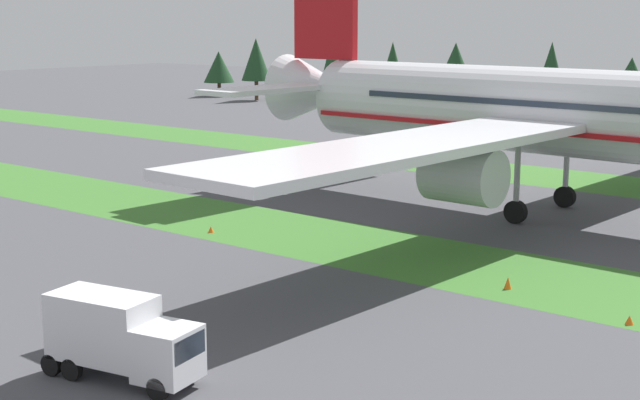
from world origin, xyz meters
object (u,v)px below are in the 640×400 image
at_px(airliner, 575,113).
at_px(taxiway_marker_1, 211,229).
at_px(taxiway_marker_0, 629,320).
at_px(ground_crew_marshaller, 145,316).
at_px(taxiway_marker_2, 508,283).
at_px(catering_truck, 120,335).

height_order(airliner, taxiway_marker_1, airliner).
bearing_deg(taxiway_marker_0, airliner, 120.94).
xyz_separation_m(ground_crew_marshaller, taxiway_marker_1, (-13.06, 17.11, -0.72)).
bearing_deg(airliner, taxiway_marker_2, 16.82).
bearing_deg(taxiway_marker_0, taxiway_marker_2, 167.20).
height_order(ground_crew_marshaller, taxiway_marker_0, ground_crew_marshaller).
distance_m(catering_truck, taxiway_marker_1, 27.18).
height_order(catering_truck, taxiway_marker_0, catering_truck).
bearing_deg(catering_truck, taxiway_marker_2, 152.88).
bearing_deg(ground_crew_marshaller, taxiway_marker_0, 79.15).
bearing_deg(taxiway_marker_2, taxiway_marker_0, -12.80).
distance_m(ground_crew_marshaller, taxiway_marker_2, 20.35).
relative_size(taxiway_marker_1, taxiway_marker_2, 0.66).
relative_size(airliner, catering_truck, 9.84).
distance_m(catering_truck, taxiway_marker_2, 23.06).
bearing_deg(catering_truck, taxiway_marker_1, -153.54).
relative_size(ground_crew_marshaller, taxiway_marker_2, 2.56).
bearing_deg(taxiway_marker_1, taxiway_marker_2, 1.79).
xyz_separation_m(airliner, catering_truck, (-1.17, -41.52, -6.05)).
relative_size(catering_truck, taxiway_marker_2, 10.68).
xyz_separation_m(airliner, ground_crew_marshaller, (-4.74, -37.20, -7.06)).
relative_size(airliner, taxiway_marker_1, 158.26).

